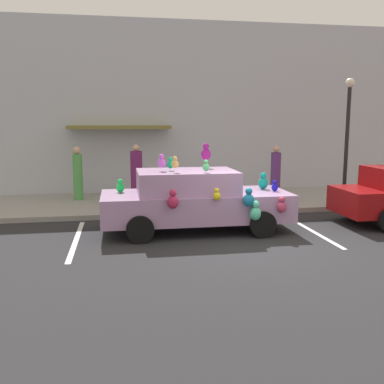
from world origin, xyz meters
TOP-DOWN VIEW (x-y plane):
  - ground_plane at (0.00, 0.00)m, footprint 60.00×60.00m
  - sidewalk at (0.00, 5.00)m, footprint 24.00×4.00m
  - storefront_building at (-0.03, 7.14)m, footprint 24.00×1.25m
  - parking_stripe_front at (1.91, 1.00)m, footprint 0.12×3.60m
  - parking_stripe_rear at (-3.93, 1.00)m, footprint 0.12×3.60m
  - plush_covered_car at (-1.04, 1.38)m, footprint 4.70×2.15m
  - teddy_bear_on_sidewalk at (-0.50, 3.83)m, footprint 0.34×0.28m
  - street_lamp_post at (4.20, 3.50)m, footprint 0.28×0.28m
  - pedestrian_near_shopfront at (-4.26, 5.59)m, footprint 0.32×0.32m
  - pedestrian_walking_past at (2.20, 4.34)m, footprint 0.32×0.32m
  - pedestrian_by_lamp at (-2.35, 4.58)m, footprint 0.37×0.37m

SIDE VIEW (x-z plane):
  - ground_plane at x=0.00m, z-range 0.00..0.00m
  - parking_stripe_front at x=1.91m, z-range 0.00..0.01m
  - parking_stripe_rear at x=-3.93m, z-range 0.00..0.01m
  - sidewalk at x=0.00m, z-range 0.00..0.15m
  - teddy_bear_on_sidewalk at x=-0.50m, z-range 0.13..0.77m
  - plush_covered_car at x=-1.04m, z-range -0.29..1.90m
  - pedestrian_walking_past at x=2.20m, z-range 0.09..1.90m
  - pedestrian_near_shopfront at x=-4.26m, z-range 0.11..1.89m
  - pedestrian_by_lamp at x=-2.35m, z-range 0.08..1.96m
  - street_lamp_post at x=4.20m, z-range 0.59..4.51m
  - storefront_building at x=-0.03m, z-range -0.01..6.39m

